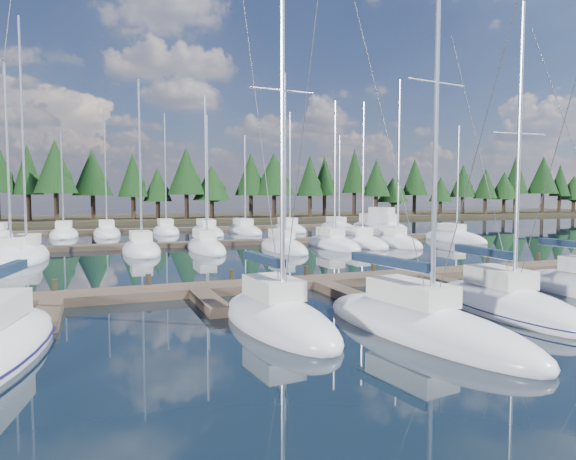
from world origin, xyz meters
name	(u,v)px	position (x,y,z in m)	size (l,w,h in m)	color
ground	(246,258)	(0.00, 30.00, 0.00)	(260.00, 260.00, 0.00)	black
far_shore	(152,218)	(0.00, 90.00, 0.30)	(220.00, 30.00, 0.60)	#312B1B
main_dock	(319,284)	(0.00, 17.36, 0.20)	(44.00, 6.13, 0.90)	brown
back_docks	(195,235)	(0.00, 49.58, 0.20)	(50.00, 21.80, 0.40)	brown
front_sailboat_2	(277,319)	(-4.51, 11.01, 0.31)	(3.26, 7.64, 14.54)	silver
front_sailboat_3	(420,326)	(-0.46, 8.46, 0.29)	(3.97, 9.74, 14.61)	silver
front_sailboat_4	(506,306)	(4.55, 9.92, 0.28)	(3.27, 8.68, 12.45)	silver
back_sailboat_rows	(202,238)	(-0.22, 44.60, 0.26)	(48.99, 31.72, 17.55)	silver
motor_yacht_right	(379,224)	(26.56, 55.67, 0.51)	(5.98, 9.79, 4.65)	silver
tree_line	(138,176)	(-3.14, 80.22, 7.46)	(186.55, 11.57, 12.64)	black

